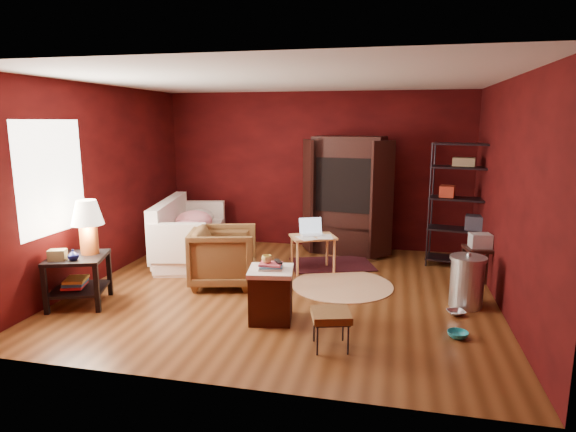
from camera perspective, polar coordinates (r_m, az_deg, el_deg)
name	(u,v)px	position (r m, az deg, el deg)	size (l,w,h in m)	color
room	(282,189)	(6.34, -0.77, 3.22)	(5.54, 5.04, 2.84)	brown
sofa	(190,235)	(8.21, -11.55, -2.27)	(2.06, 0.60, 0.81)	white
armchair	(224,254)	(6.84, -7.62, -4.43)	(0.88, 0.82, 0.90)	black
pet_bowl_steel	(456,306)	(6.19, 19.34, -10.07)	(0.21, 0.05, 0.21)	#B1B4B8
pet_bowl_turquoise	(458,328)	(5.58, 19.52, -12.40)	(0.22, 0.07, 0.22)	#26A5B2
vase	(73,255)	(6.36, -24.11, -4.25)	(0.13, 0.14, 0.13)	#0D1141
mug	(267,258)	(5.52, -2.53, -5.00)	(0.12, 0.09, 0.12)	#E2D36E
side_table	(83,242)	(6.55, -23.16, -2.89)	(0.84, 0.84, 1.32)	black
sofa_cushions	(187,233)	(8.23, -11.88, -1.95)	(1.30, 2.31, 0.91)	white
hamper	(271,293)	(5.64, -2.04, -9.17)	(0.58, 0.58, 0.71)	#421A0F
footstool	(331,316)	(4.99, 5.11, -11.76)	(0.47, 0.47, 0.39)	black
rug_round	(342,285)	(6.90, 6.44, -8.15)	(1.87, 1.87, 0.01)	#F2EBCA
rug_oriental	(332,264)	(7.81, 5.20, -5.71)	(1.49, 1.23, 0.01)	#4D141C
laptop_desk	(313,240)	(7.36, 2.95, -2.81)	(0.79, 0.70, 0.81)	#FFBB74
tv_armoire	(348,193)	(8.39, 7.11, 2.70)	(1.58, 1.00, 2.03)	black
wire_shelving	(462,200)	(7.98, 19.94, 1.81)	(1.02, 0.58, 1.96)	black
small_stand	(480,248)	(7.10, 21.78, -3.50)	(0.45, 0.45, 0.78)	black
trash_can	(467,281)	(6.42, 20.44, -7.26)	(0.56, 0.56, 0.70)	silver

